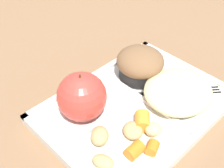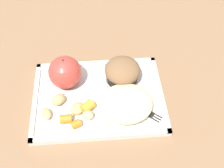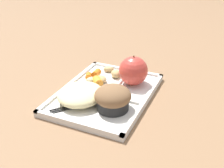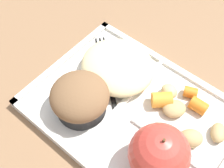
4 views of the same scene
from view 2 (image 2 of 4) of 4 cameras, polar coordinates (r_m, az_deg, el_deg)
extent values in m
plane|color=#846042|center=(0.75, -2.59, -3.03)|extent=(6.00, 6.00, 0.00)
cube|color=silver|center=(0.75, -2.61, -2.76)|extent=(0.33, 0.24, 0.01)
cube|color=silver|center=(0.67, -2.13, -10.22)|extent=(0.33, 0.01, 0.01)
cube|color=silver|center=(0.81, -3.04, 4.20)|extent=(0.33, 0.01, 0.01)
cube|color=silver|center=(0.75, -14.94, -3.02)|extent=(0.01, 0.24, 0.01)
cube|color=silver|center=(0.76, 9.65, -1.53)|extent=(0.01, 0.24, 0.01)
cube|color=silver|center=(0.74, -1.11, -2.24)|extent=(0.01, 0.22, 0.01)
cube|color=silver|center=(0.75, -9.04, -1.79)|extent=(0.14, 0.01, 0.01)
sphere|color=#C63D33|center=(0.74, -9.23, 2.32)|extent=(0.09, 0.09, 0.09)
cylinder|color=#4C381E|center=(0.71, -9.67, 4.63)|extent=(0.00, 0.00, 0.01)
cylinder|color=black|center=(0.77, 2.15, 1.55)|extent=(0.08, 0.08, 0.03)
ellipsoid|color=brown|center=(0.75, 2.20, 2.81)|extent=(0.09, 0.09, 0.05)
cylinder|color=orange|center=(0.71, -4.82, -4.52)|extent=(0.04, 0.04, 0.03)
cylinder|color=orange|center=(0.69, -7.05, -7.90)|extent=(0.03, 0.03, 0.02)
cylinder|color=orange|center=(0.70, -9.04, -6.87)|extent=(0.03, 0.02, 0.02)
ellipsoid|color=tan|center=(0.71, -6.77, -4.85)|extent=(0.05, 0.05, 0.02)
ellipsoid|color=tan|center=(0.73, -10.51, -3.11)|extent=(0.05, 0.05, 0.02)
ellipsoid|color=tan|center=(0.72, -12.79, -5.74)|extent=(0.04, 0.04, 0.02)
ellipsoid|color=tan|center=(0.70, -4.72, -6.19)|extent=(0.04, 0.03, 0.02)
ellipsoid|color=beige|center=(0.70, 2.95, -3.82)|extent=(0.13, 0.12, 0.04)
sphere|color=#755B4C|center=(0.71, 2.21, -3.34)|extent=(0.04, 0.04, 0.04)
sphere|color=#755B4C|center=(0.71, 2.51, -3.65)|extent=(0.03, 0.03, 0.03)
cube|color=black|center=(0.73, 2.32, -3.03)|extent=(0.08, 0.07, 0.00)
cube|color=black|center=(0.71, 7.02, -5.60)|extent=(0.04, 0.04, 0.00)
cylinder|color=black|center=(0.71, 8.77, -7.14)|extent=(0.02, 0.02, 0.00)
cylinder|color=black|center=(0.71, 9.06, -6.71)|extent=(0.02, 0.02, 0.00)
cylinder|color=black|center=(0.71, 9.36, -6.28)|extent=(0.02, 0.02, 0.00)
camera|label=1|loc=(0.41, -47.58, 1.70)|focal=46.69mm
camera|label=3|loc=(0.99, 40.91, 29.59)|focal=45.14mm
camera|label=4|loc=(0.68, -18.21, 34.45)|focal=47.00mm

